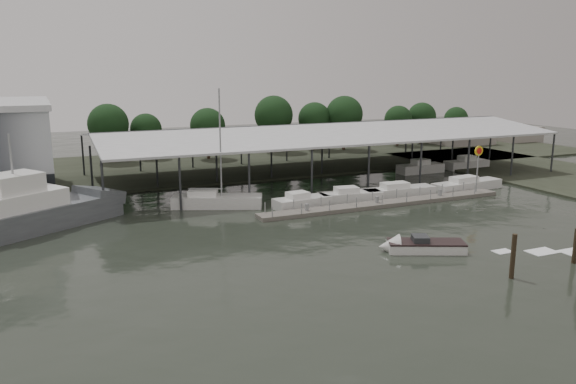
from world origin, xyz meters
name	(u,v)px	position (x,y,z in m)	size (l,w,h in m)	color
ground	(294,252)	(0.00, 0.00, 0.00)	(200.00, 200.00, 0.00)	#262C24
land_strip_far	(171,167)	(0.00, 42.00, 0.10)	(140.00, 30.00, 0.30)	#343B2C
covered_boat_shed	(322,129)	(17.00, 28.00, 6.13)	(58.24, 24.00, 6.96)	silver
floating_dock	(385,204)	(15.00, 10.00, 0.20)	(28.00, 2.00, 1.40)	#67635A
shell_fuel_sign	(478,160)	(27.00, 9.99, 3.93)	(1.10, 0.18, 5.55)	gray
distant_commercial_buildings	(478,134)	(59.03, 44.69, 1.84)	(22.00, 8.00, 4.00)	gray
grey_trawler	(29,213)	(-18.39, 14.87, 1.58)	(17.03, 12.81, 8.84)	#5B5F64
white_sailboat	(216,201)	(-1.14, 16.55, 0.65)	(9.34, 5.98, 12.15)	silver
speedboat_underway	(419,246)	(8.90, -3.70, 0.39)	(16.47, 8.74, 2.00)	silver
moored_cruiser_0	(302,202)	(6.73, 12.74, 0.61)	(6.14, 2.78, 1.70)	silver
moored_cruiser_1	(350,196)	(12.50, 12.95, 0.61)	(7.02, 3.05, 1.70)	silver
moored_cruiser_2	(398,191)	(18.55, 12.86, 0.61)	(8.53, 2.65, 1.70)	silver
moored_cruiser_3	(466,185)	(27.94, 12.61, 0.61)	(9.43, 3.02, 1.70)	silver
horizon_tree_line	(295,119)	(22.45, 48.25, 5.66)	(69.41, 9.42, 9.62)	#322116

